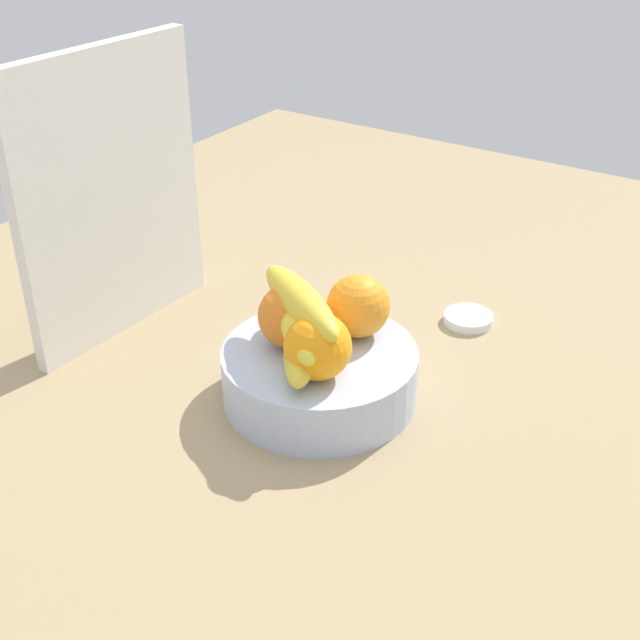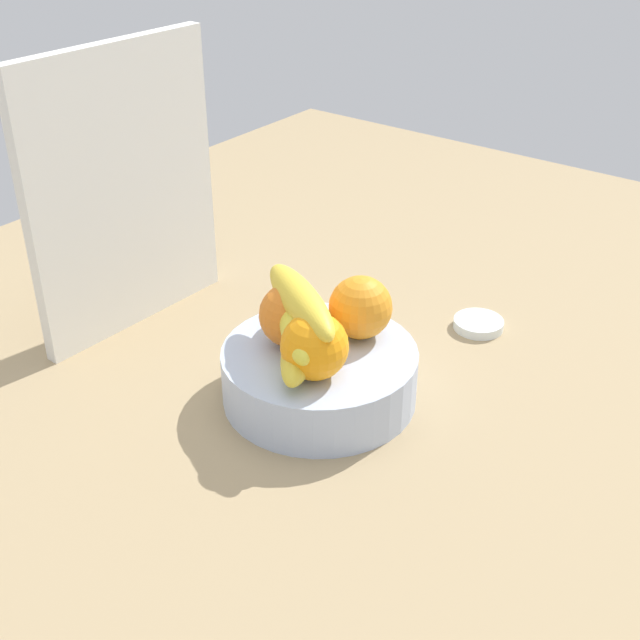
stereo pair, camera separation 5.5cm
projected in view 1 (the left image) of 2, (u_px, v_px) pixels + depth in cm
name	position (u px, v px, depth cm)	size (l,w,h in cm)	color
ground_plane	(313.00, 405.00, 98.97)	(180.00, 140.00, 3.00)	tan
fruit_bowl	(320.00, 374.00, 96.26)	(22.20, 22.20, 6.32)	#B0C1DF
orange_front_left	(358.00, 306.00, 96.02)	(7.29, 7.29, 7.29)	orange
orange_front_right	(290.00, 316.00, 94.07)	(7.29, 7.29, 7.29)	orange
orange_center	(318.00, 346.00, 88.61)	(7.29, 7.29, 7.29)	orange
banana_bunch	(300.00, 321.00, 91.97)	(16.68, 16.61, 8.40)	gold
cutting_board	(109.00, 198.00, 102.77)	(28.00, 1.80, 36.00)	white
jar_lid	(468.00, 319.00, 112.08)	(6.53, 6.53, 1.22)	white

